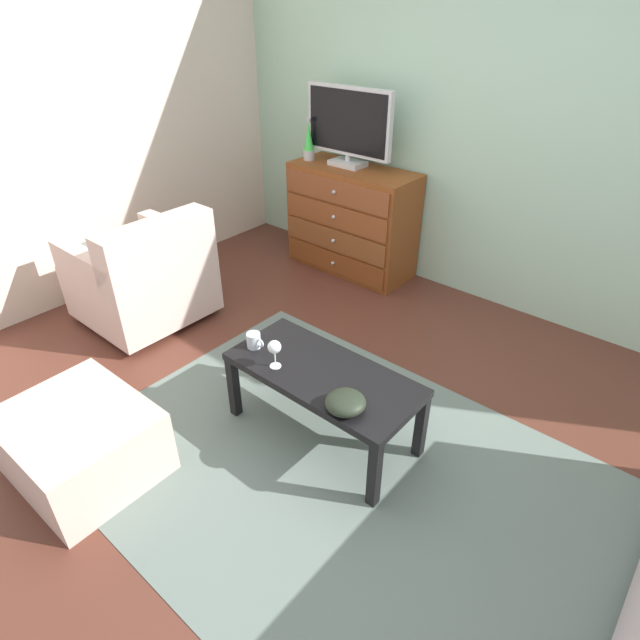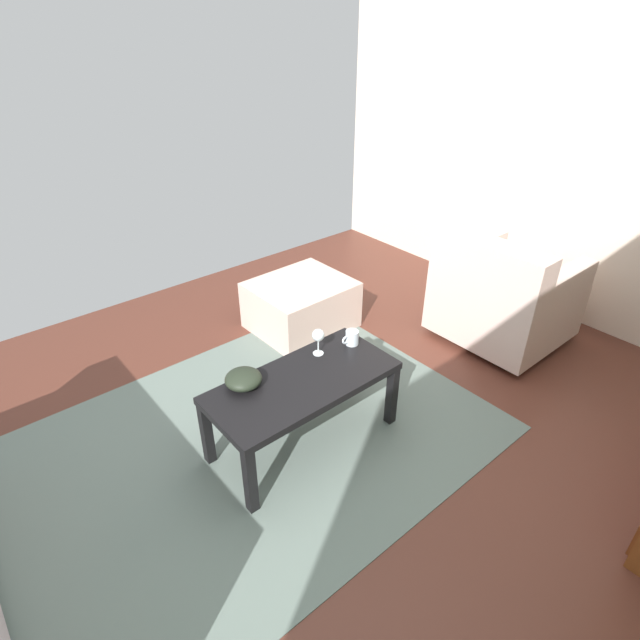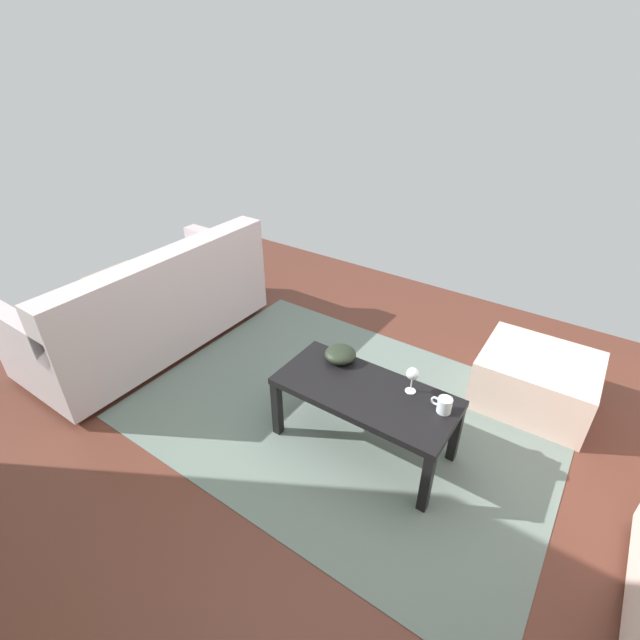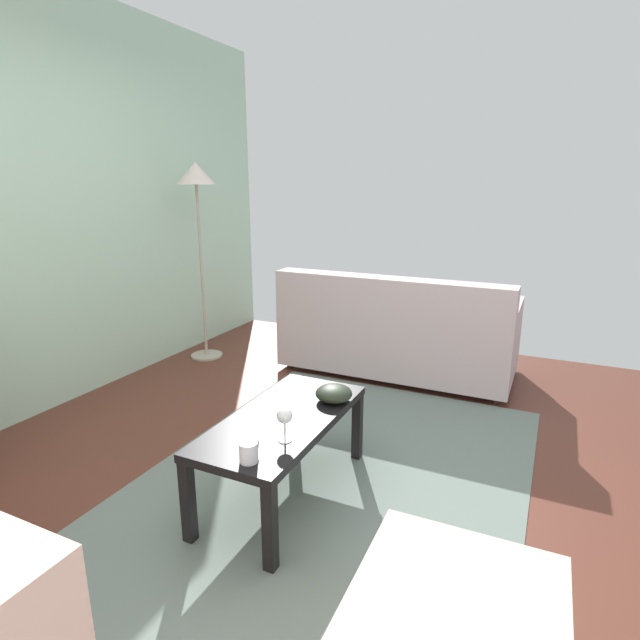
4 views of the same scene
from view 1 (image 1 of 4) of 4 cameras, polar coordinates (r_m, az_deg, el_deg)
ground_plane at (r=2.94m, az=1.10°, el=-12.67°), size 5.53×4.47×0.05m
wall_accent_rear at (r=3.89m, az=21.69°, el=20.60°), size 5.53×0.12×2.79m
wall_plain_left at (r=4.20m, az=-28.23°, el=19.89°), size 0.12×4.47×2.79m
area_rug at (r=2.72m, az=1.71°, el=-16.44°), size 2.60×1.90×0.01m
dresser at (r=4.42m, az=3.51°, el=10.92°), size 1.07×0.49×0.88m
tv at (r=4.27m, az=3.17°, el=20.71°), size 0.78×0.18×0.59m
lava_lamp at (r=4.47m, az=-1.25°, el=19.08°), size 0.09×0.09×0.33m
coffee_table at (r=2.67m, az=0.33°, el=-6.60°), size 1.02×0.47×0.43m
wine_glass at (r=2.61m, az=-5.05°, el=-3.09°), size 0.07×0.07×0.16m
mug at (r=2.80m, az=-7.30°, el=-2.25°), size 0.11×0.08×0.09m
bowl_decorative at (r=2.39m, az=2.83°, el=-9.08°), size 0.19×0.19×0.09m
armchair at (r=3.89m, az=-18.96°, el=4.52°), size 0.80×0.81×0.82m
ottoman at (r=2.86m, az=-24.86°, el=-12.21°), size 0.71×0.61×0.37m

